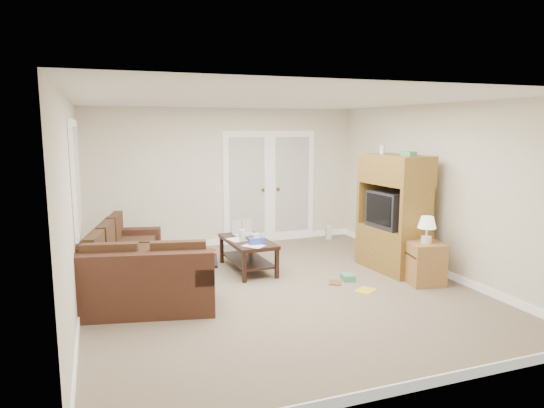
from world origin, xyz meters
name	(u,v)px	position (x,y,z in m)	size (l,w,h in m)	color
floor	(279,290)	(0.00, 0.00, 0.00)	(5.50, 5.50, 0.00)	gray
ceiling	(279,100)	(0.00, 0.00, 2.50)	(5.00, 5.50, 0.02)	white
wall_left	(72,209)	(-2.50, 0.00, 1.25)	(0.02, 5.50, 2.50)	white
wall_right	(437,189)	(2.50, 0.00, 1.25)	(0.02, 5.50, 2.50)	white
wall_back	(225,177)	(0.00, 2.75, 1.25)	(5.00, 0.02, 2.50)	white
wall_front	(405,247)	(0.00, -2.75, 1.25)	(5.00, 0.02, 2.50)	white
baseboards	(279,286)	(0.00, 0.00, 0.05)	(5.00, 5.50, 0.10)	white
french_doors	(270,187)	(0.85, 2.71, 1.04)	(1.80, 0.05, 2.13)	white
window_left	(76,174)	(-2.46, 1.00, 1.55)	(0.05, 1.92, 1.42)	white
sectional_sofa	(133,271)	(-1.84, 0.52, 0.30)	(1.80, 2.79, 0.77)	#44261A
coffee_table	(248,253)	(-0.12, 1.03, 0.26)	(0.64, 1.19, 0.80)	black
tv_armoire	(394,212)	(1.98, 0.31, 0.89)	(0.70, 1.15, 1.88)	olive
side_cabinet	(425,260)	(2.00, -0.45, 0.34)	(0.53, 0.53, 0.96)	#A5733C
space_heater	(329,232)	(1.97, 2.45, 0.13)	(0.11, 0.09, 0.27)	white
floor_magazine	(366,290)	(1.09, -0.42, 0.00)	(0.28, 0.22, 0.01)	yellow
floor_greenbox	(348,277)	(1.08, 0.06, 0.04)	(0.16, 0.22, 0.09)	#469B61
floor_book	(329,282)	(0.77, 0.04, 0.01)	(0.16, 0.22, 0.02)	brown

